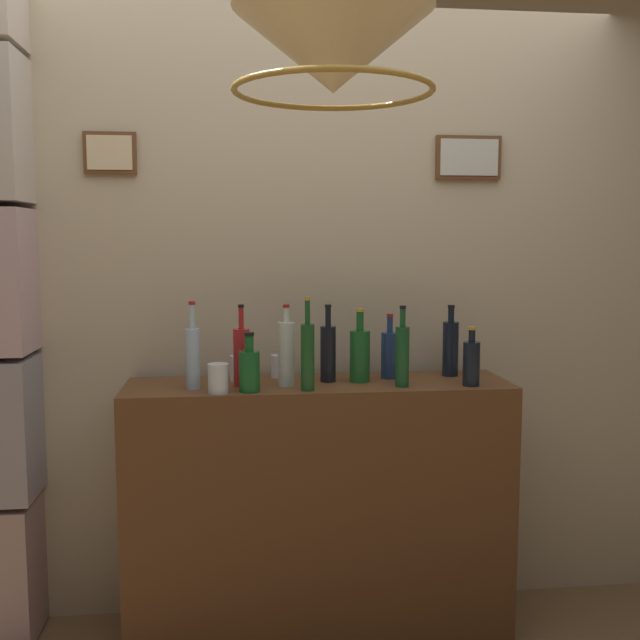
% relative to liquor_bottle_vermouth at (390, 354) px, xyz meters
% --- Properties ---
extents(panelled_rear_partition, '(3.62, 0.15, 2.88)m').
position_rel_liquor_bottle_vermouth_xyz_m(panelled_rear_partition, '(-0.29, 0.21, 0.40)').
color(panelled_rear_partition, '#BCAD8E').
rests_on(panelled_rear_partition, ground).
extents(bar_shelf_unit, '(1.48, 0.40, 1.02)m').
position_rel_liquor_bottle_vermouth_xyz_m(bar_shelf_unit, '(-0.29, -0.06, -0.61)').
color(bar_shelf_unit, brown).
rests_on(bar_shelf_unit, ground).
extents(liquor_bottle_vermouth, '(0.07, 0.07, 0.26)m').
position_rel_liquor_bottle_vermouth_xyz_m(liquor_bottle_vermouth, '(0.00, 0.00, 0.00)').
color(liquor_bottle_vermouth, navy).
rests_on(liquor_bottle_vermouth, bar_shelf_unit).
extents(liquor_bottle_amaro, '(0.05, 0.05, 0.34)m').
position_rel_liquor_bottle_vermouth_xyz_m(liquor_bottle_amaro, '(-0.35, -0.20, 0.03)').
color(liquor_bottle_amaro, '#1B4D21').
rests_on(liquor_bottle_amaro, bar_shelf_unit).
extents(liquor_bottle_rye, '(0.08, 0.08, 0.22)m').
position_rel_liquor_bottle_vermouth_xyz_m(liquor_bottle_rye, '(-0.56, -0.20, -0.02)').
color(liquor_bottle_rye, '#175925').
rests_on(liquor_bottle_rye, bar_shelf_unit).
extents(liquor_bottle_sherry, '(0.06, 0.06, 0.23)m').
position_rel_liquor_bottle_vermouth_xyz_m(liquor_bottle_sherry, '(0.28, -0.18, -0.01)').
color(liquor_bottle_sherry, black).
rests_on(liquor_bottle_sherry, bar_shelf_unit).
extents(liquor_bottle_gin, '(0.06, 0.06, 0.29)m').
position_rel_liquor_bottle_vermouth_xyz_m(liquor_bottle_gin, '(0.26, 0.02, 0.02)').
color(liquor_bottle_gin, black).
rests_on(liquor_bottle_gin, bar_shelf_unit).
extents(liquor_bottle_rum, '(0.06, 0.06, 0.30)m').
position_rel_liquor_bottle_vermouth_xyz_m(liquor_bottle_rum, '(-0.25, -0.04, 0.02)').
color(liquor_bottle_rum, black).
rests_on(liquor_bottle_rum, bar_shelf_unit).
extents(liquor_bottle_bourbon, '(0.06, 0.06, 0.31)m').
position_rel_liquor_bottle_vermouth_xyz_m(liquor_bottle_bourbon, '(-0.59, -0.09, 0.02)').
color(liquor_bottle_bourbon, '#A72124').
rests_on(liquor_bottle_bourbon, bar_shelf_unit).
extents(liquor_bottle_mezcal, '(0.08, 0.08, 0.29)m').
position_rel_liquor_bottle_vermouth_xyz_m(liquor_bottle_mezcal, '(-0.13, -0.06, 0.01)').
color(liquor_bottle_mezcal, '#1A5924').
rests_on(liquor_bottle_mezcal, bar_shelf_unit).
extents(liquor_bottle_port, '(0.05, 0.05, 0.33)m').
position_rel_liquor_bottle_vermouth_xyz_m(liquor_bottle_port, '(-0.77, -0.12, 0.03)').
color(liquor_bottle_port, '#A5C4DD').
rests_on(liquor_bottle_port, bar_shelf_unit).
extents(liquor_bottle_scotch, '(0.06, 0.06, 0.31)m').
position_rel_liquor_bottle_vermouth_xyz_m(liquor_bottle_scotch, '(-0.42, -0.10, 0.03)').
color(liquor_bottle_scotch, silver).
rests_on(liquor_bottle_scotch, bar_shelf_unit).
extents(liquor_bottle_whiskey, '(0.05, 0.05, 0.31)m').
position_rel_liquor_bottle_vermouth_xyz_m(liquor_bottle_whiskey, '(0.01, -0.17, 0.02)').
color(liquor_bottle_whiskey, '#184C26').
rests_on(liquor_bottle_whiskey, bar_shelf_unit).
extents(glass_tumbler_rocks, '(0.06, 0.06, 0.09)m').
position_rel_liquor_bottle_vermouth_xyz_m(glass_tumbler_rocks, '(-0.44, 0.07, -0.05)').
color(glass_tumbler_rocks, silver).
rests_on(glass_tumbler_rocks, bar_shelf_unit).
extents(glass_tumbler_highball, '(0.08, 0.08, 0.10)m').
position_rel_liquor_bottle_vermouth_xyz_m(glass_tumbler_highball, '(-0.60, 0.01, -0.05)').
color(glass_tumbler_highball, silver).
rests_on(glass_tumbler_highball, bar_shelf_unit).
extents(glass_tumbler_shot, '(0.07, 0.07, 0.11)m').
position_rel_liquor_bottle_vermouth_xyz_m(glass_tumbler_shot, '(-0.67, -0.21, -0.04)').
color(glass_tumbler_shot, silver).
rests_on(glass_tumbler_shot, bar_shelf_unit).
extents(pendant_lamp, '(0.52, 0.52, 0.50)m').
position_rel_liquor_bottle_vermouth_xyz_m(pendant_lamp, '(-0.36, -0.95, 0.92)').
color(pendant_lamp, beige).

